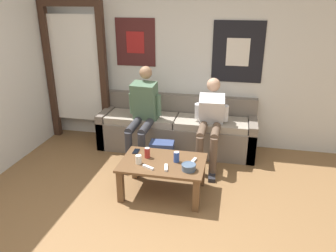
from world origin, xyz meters
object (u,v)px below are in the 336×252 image
Objects in this scene: drink_can_blue at (176,157)px; cell_phone at (136,151)px; backpack at (162,156)px; person_seated_teen at (210,119)px; person_seated_adult at (143,111)px; couch at (177,130)px; pillar_candle at (139,159)px; ceramic_bowl at (189,167)px; coffee_table at (163,167)px; game_controller_far_center at (193,161)px; game_controller_near_left at (148,167)px; game_controller_near_right at (166,168)px; drink_can_red at (147,153)px.

cell_phone is at bearing 164.12° from drink_can_blue.
backpack is at bearing 118.05° from drink_can_blue.
person_seated_adult is at bearing -177.97° from person_seated_teen.
couch is 20.52× the size of pillar_candle.
person_seated_adult is at bearing 128.38° from ceramic_bowl.
backpack is at bearing -97.15° from couch.
backpack is (-0.15, 0.61, -0.16)m from coffee_table.
person_seated_adult is 10.38× the size of drink_can_blue.
pillar_candle is at bearing -158.49° from coffee_table.
couch is at bearing 109.38° from game_controller_far_center.
coffee_table is at bearing 56.99° from game_controller_near_left.
pillar_candle reaches higher than game_controller_far_center.
game_controller_near_right is (-0.25, -0.02, -0.03)m from ceramic_bowl.
person_seated_adult is at bearing 108.81° from game_controller_near_left.
backpack is (-0.60, -0.32, -0.46)m from person_seated_teen.
person_seated_teen reaches higher than game_controller_near_left.
person_seated_adult reaches higher than game_controller_near_left.
couch reaches higher than game_controller_near_left.
pillar_candle is (-0.71, -1.02, -0.17)m from person_seated_teen.
backpack is 2.52× the size of game_controller_far_center.
drink_can_red is at bearing 163.17° from coffee_table.
drink_can_red reaches higher than coffee_table.
cell_phone is (-0.30, -1.07, 0.13)m from couch.
person_seated_adult is 8.91× the size of game_controller_near_left.
drink_can_red is (0.06, 0.16, 0.01)m from pillar_candle.
drink_can_red is at bearing -33.98° from cell_phone.
pillar_candle is at bearing -98.37° from backpack.
pillar_candle reaches higher than backpack.
game_controller_near_left is at bearing -71.19° from person_seated_adult.
pillar_candle reaches higher than ceramic_bowl.
ceramic_bowl is 1.30× the size of drink_can_blue.
game_controller_far_center is (0.02, 0.20, -0.03)m from ceramic_bowl.
pillar_candle is 0.77× the size of game_controller_far_center.
ceramic_bowl is (0.48, -0.74, 0.28)m from backpack.
backpack is 0.93m from ceramic_bowl.
drink_can_blue and drink_can_red have the same top height.
backpack is (0.34, -0.28, -0.52)m from person_seated_adult.
ceramic_bowl reaches higher than cell_phone.
couch is 1.12m from cell_phone.
drink_can_blue is 0.89× the size of cell_phone.
couch is 0.66m from backpack.
couch is at bearing 100.51° from drink_can_blue.
pillar_candle is 0.92× the size of drink_can_blue.
game_controller_far_center is at bearing -47.40° from backpack.
person_seated_adult is at bearing 109.21° from drink_can_red.
coffee_table is 0.31m from pillar_candle.
game_controller_far_center is at bearing -70.62° from couch.
coffee_table is 7.81× the size of drink_can_blue.
backpack is 2.58× the size of game_controller_near_left.
drink_can_blue is at bearing -108.33° from person_seated_teen.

